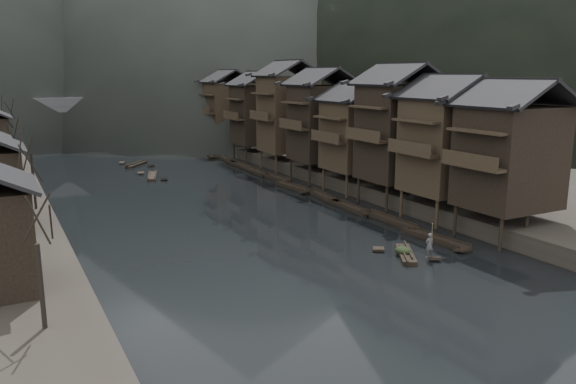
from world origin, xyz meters
TOP-DOWN VIEW (x-y plane):
  - water at (0.00, 0.00)m, footprint 300.00×300.00m
  - right_bank at (35.00, 40.00)m, footprint 40.00×200.00m
  - stilt_houses at (17.28, 19.61)m, footprint 9.00×67.60m
  - bare_trees at (-17.00, 27.39)m, footprint 3.83×72.92m
  - moored_sampans at (11.83, 21.07)m, footprint 2.94×61.86m
  - midriver_boats at (1.46, 50.59)m, footprint 9.24×42.56m
  - stone_bridge at (-0.00, 72.00)m, footprint 40.00×6.00m
  - hero_sampan at (6.94, -8.14)m, footprint 3.27×4.59m
  - cargo_heap at (6.82, -7.95)m, footprint 1.08×1.41m
  - boatman at (7.83, -9.60)m, footprint 0.71×0.50m
  - bamboo_pole at (8.03, -9.60)m, footprint 1.85×1.96m

SIDE VIEW (x-z plane):
  - water at x=0.00m, z-range 0.00..0.00m
  - moored_sampans at x=11.83m, z-range -0.03..0.44m
  - hero_sampan at x=6.94m, z-range -0.01..0.42m
  - midriver_boats at x=1.46m, z-range -0.02..0.43m
  - cargo_heap at x=6.82m, z-range 0.43..1.08m
  - right_bank at x=35.00m, z-range 0.00..1.80m
  - boatman at x=7.83m, z-range 0.43..2.28m
  - bamboo_pole at x=8.03m, z-range 2.28..5.88m
  - stone_bridge at x=0.00m, z-range 0.61..9.61m
  - bare_trees at x=-17.00m, z-range 2.66..10.32m
  - stilt_houses at x=17.28m, z-range 1.09..16.37m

